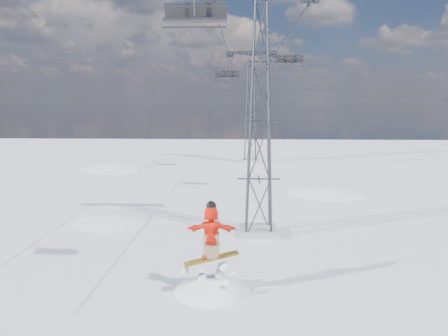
{
  "coord_description": "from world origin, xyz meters",
  "views": [
    {
      "loc": [
        0.01,
        -12.71,
        6.51
      ],
      "look_at": [
        -0.7,
        3.92,
        3.91
      ],
      "focal_mm": 35.0,
      "sensor_mm": 36.0,
      "label": 1
    }
  ],
  "objects": [
    {
      "name": "ground",
      "position": [
        0.0,
        0.0,
        0.0
      ],
      "size": [
        120.0,
        120.0,
        0.0
      ],
      "primitive_type": "plane",
      "color": "white",
      "rests_on": "ground"
    },
    {
      "name": "snow_terrain",
      "position": [
        -4.77,
        21.24,
        -9.59
      ],
      "size": [
        39.0,
        37.0,
        22.0
      ],
      "color": "white",
      "rests_on": "ground"
    },
    {
      "name": "lift_tower_near",
      "position": [
        0.8,
        8.0,
        5.47
      ],
      "size": [
        5.2,
        1.8,
        11.43
      ],
      "color": "#999999",
      "rests_on": "ground"
    },
    {
      "name": "lift_tower_far",
      "position": [
        0.8,
        33.0,
        5.47
      ],
      "size": [
        5.2,
        1.8,
        11.43
      ],
      "color": "#999999",
      "rests_on": "ground"
    },
    {
      "name": "haul_cables",
      "position": [
        0.8,
        19.5,
        10.85
      ],
      "size": [
        4.46,
        51.0,
        0.06
      ],
      "color": "black",
      "rests_on": "ground"
    },
    {
      "name": "snowboarder_jump",
      "position": [
        -1.0,
        1.44,
        -1.61
      ],
      "size": [
        4.4,
        4.4,
        7.19
      ],
      "color": "white",
      "rests_on": "ground"
    },
    {
      "name": "lift_chair_near",
      "position": [
        -1.4,
        0.56,
        9.01
      ],
      "size": [
        1.85,
        0.53,
        2.3
      ],
      "color": "black",
      "rests_on": "ground"
    },
    {
      "name": "lift_chair_mid",
      "position": [
        3.0,
        16.34,
        9.05
      ],
      "size": [
        1.82,
        0.52,
        2.25
      ],
      "color": "black",
      "rests_on": "ground"
    },
    {
      "name": "lift_chair_far",
      "position": [
        -1.4,
        26.67,
        8.67
      ],
      "size": [
        2.19,
        0.63,
        2.72
      ],
      "color": "black",
      "rests_on": "ground"
    }
  ]
}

